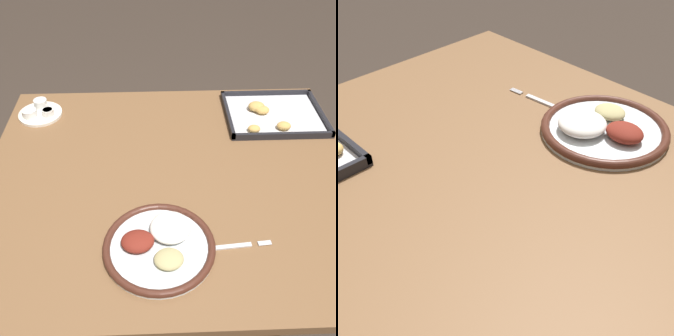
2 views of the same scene
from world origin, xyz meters
The scene contains 6 objects.
ground_plane centered at (0.00, 0.00, 0.00)m, with size 8.00×8.00×0.00m, color #382D26.
dining_table centered at (0.00, 0.00, 0.64)m, with size 1.16×0.99×0.74m.
dinner_plate centered at (-0.05, -0.27, 0.76)m, with size 0.29×0.29×0.05m.
fork centered at (0.13, -0.28, 0.74)m, with size 0.20×0.03×0.00m.
saucer_plate centered at (-0.47, 0.35, 0.76)m, with size 0.16×0.16×0.04m.
baking_tray centered at (0.38, 0.30, 0.75)m, with size 0.35×0.28×0.04m.
Camera 1 is at (-0.05, -0.88, 1.56)m, focal length 42.00 mm.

